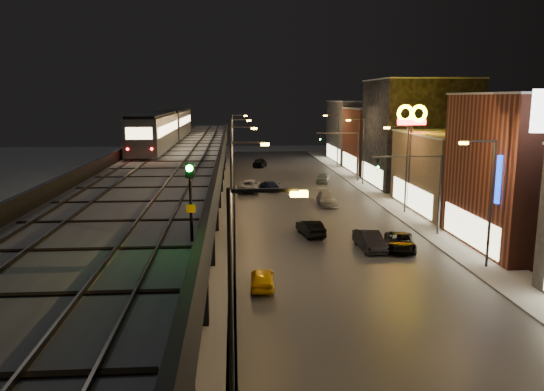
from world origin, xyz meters
name	(u,v)px	position (x,y,z in m)	size (l,w,h in m)	color
ground	(249,371)	(0.00, 0.00, 0.00)	(220.00, 220.00, 0.00)	silver
road_surface	(308,206)	(7.50, 35.00, 0.03)	(17.00, 120.00, 0.06)	#46474D
sidewalk_right	(397,205)	(17.50, 35.00, 0.07)	(4.00, 120.00, 0.14)	#9FA1A8
under_viaduct_pavement	(184,208)	(-6.00, 35.00, 0.03)	(11.00, 120.00, 0.06)	#9FA1A8
elevated_viaduct	(179,160)	(-6.00, 31.84, 5.62)	(9.00, 100.00, 6.30)	black
viaduct_trackbed	(179,152)	(-6.01, 31.97, 6.39)	(8.40, 100.00, 0.32)	#B2B7C1
viaduct_parapet_streetside	(223,147)	(-1.65, 32.00, 6.85)	(0.30, 100.00, 1.10)	black
viaduct_parapet_far	(135,148)	(-10.35, 32.00, 6.85)	(0.30, 100.00, 1.10)	black
building_c	(468,172)	(23.99, 32.00, 4.08)	(12.20, 15.20, 8.16)	brown
building_d	(418,133)	(23.99, 48.00, 7.08)	(12.20, 13.20, 14.16)	black
building_e	(387,140)	(23.99, 62.00, 5.08)	(12.20, 12.20, 10.16)	brown
building_f	(366,131)	(23.99, 76.00, 5.58)	(12.20, 16.20, 11.16)	#4C4C4E
streetlight_left_0	(239,302)	(-0.43, -5.00, 5.24)	(2.57, 0.28, 9.00)	#38383A
streetlight_left_1	(236,198)	(-0.43, 13.00, 5.24)	(2.57, 0.28, 9.00)	#38383A
streetlight_right_1	(488,195)	(16.73, 13.00, 5.24)	(2.56, 0.28, 9.00)	#38383A
streetlight_left_2	(235,164)	(-0.43, 31.00, 5.24)	(2.57, 0.28, 9.00)	#38383A
streetlight_right_2	(404,163)	(16.73, 31.00, 5.24)	(2.56, 0.28, 9.00)	#38383A
streetlight_left_3	(234,148)	(-0.43, 49.00, 5.24)	(2.57, 0.28, 9.00)	#38383A
streetlight_right_3	(362,147)	(16.73, 49.00, 5.24)	(2.56, 0.28, 9.00)	#38383A
streetlight_left_4	(234,138)	(-0.43, 67.00, 5.24)	(2.57, 0.28, 9.00)	#38383A
streetlight_right_4	(336,137)	(16.73, 67.00, 5.24)	(2.56, 0.28, 9.00)	#38383A
traffic_light_rig_a	(427,184)	(15.84, 22.00, 4.50)	(6.10, 0.34, 7.00)	#38383A
traffic_light_rig_b	(350,150)	(15.84, 52.00, 4.50)	(6.10, 0.34, 7.00)	#38383A
subway_train	(166,126)	(-8.50, 42.56, 8.40)	(3.00, 36.84, 3.59)	gray
rail_signal	(190,186)	(-2.10, -2.62, 8.66)	(0.33, 0.42, 2.88)	black
car_taxi	(262,279)	(1.15, 10.18, 0.62)	(1.46, 3.62, 1.23)	yellow
car_near_white	(310,228)	(5.96, 22.57, 0.69)	(1.45, 4.16, 1.37)	black
car_mid_silver	(249,186)	(1.39, 44.75, 0.77)	(2.56, 5.54, 1.54)	silver
car_mid_dark	(268,186)	(3.85, 45.25, 0.63)	(1.76, 4.34, 1.26)	#172045
car_far_white	(260,163)	(3.91, 68.79, 0.77)	(1.81, 4.50, 1.53)	black
car_onc_silver	(370,241)	(9.98, 18.03, 0.74)	(1.57, 4.51, 1.49)	black
car_onc_dark	(400,242)	(12.30, 17.70, 0.66)	(2.18, 4.72, 1.31)	black
car_onc_white	(327,199)	(9.71, 35.54, 0.72)	(2.02, 4.98, 1.45)	#A1A2A2
car_onc_red	(323,178)	(11.89, 51.14, 0.70)	(1.64, 4.09, 1.39)	gray
sign_mcdonalds	(412,123)	(18.00, 33.00, 9.13)	(3.29, 0.61, 11.04)	#38383A
sign_carwash	(505,188)	(18.50, 14.07, 5.49)	(1.51, 0.35, 7.84)	#38383A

